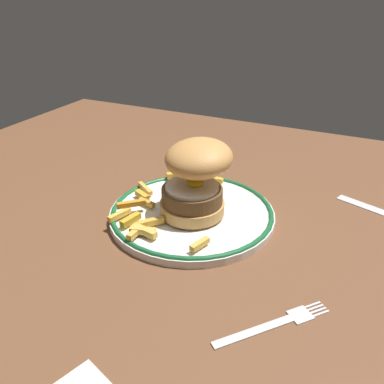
{
  "coord_description": "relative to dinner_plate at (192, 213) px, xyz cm",
  "views": [
    {
      "loc": [
        20.81,
        -47.62,
        33.58
      ],
      "look_at": [
        -2.66,
        1.87,
        4.6
      ],
      "focal_mm": 37.74,
      "sensor_mm": 36.0,
      "label": 1
    }
  ],
  "objects": [
    {
      "name": "ground_plane",
      "position": [
        2.66,
        -1.87,
        -2.84
      ],
      "size": [
        129.02,
        104.27,
        4.0
      ],
      "primitive_type": "cube",
      "color": "brown"
    },
    {
      "name": "dinner_plate",
      "position": [
        0.0,
        0.0,
        0.0
      ],
      "size": [
        25.96,
        25.96,
        1.6
      ],
      "color": "white",
      "rests_on": "ground_plane"
    },
    {
      "name": "burger",
      "position": [
        0.67,
        -0.12,
        6.53
      ],
      "size": [
        12.53,
        12.85,
        11.64
      ],
      "color": "tan",
      "rests_on": "dinner_plate"
    },
    {
      "name": "fries_pile",
      "position": [
        -5.06,
        -1.47,
        1.3
      ],
      "size": [
        18.1,
        23.29,
        1.64
      ],
      "color": "gold",
      "rests_on": "dinner_plate"
    },
    {
      "name": "fork",
      "position": [
        17.88,
        -16.38,
        -0.66
      ],
      "size": [
        10.52,
        11.75,
        0.36
      ],
      "color": "silver",
      "rests_on": "ground_plane"
    }
  ]
}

